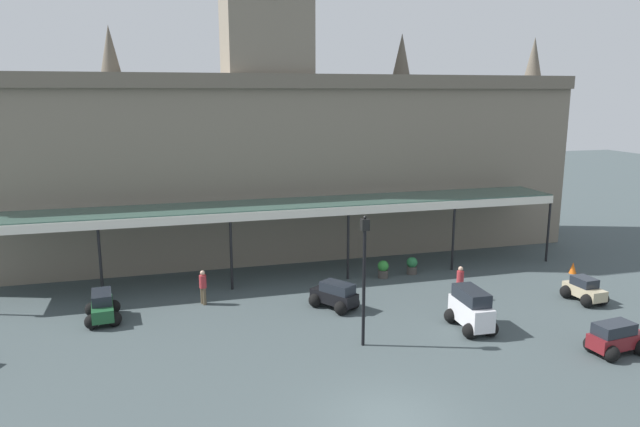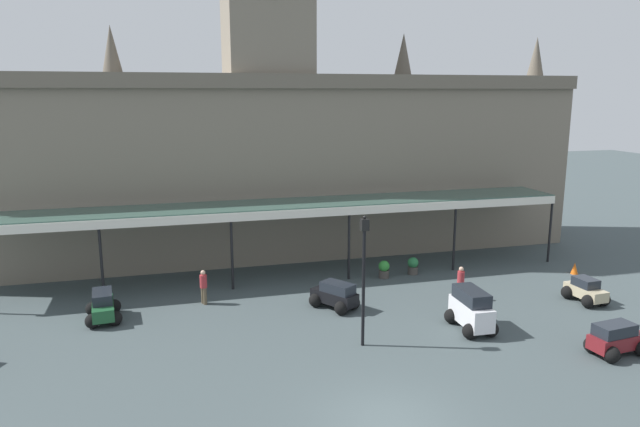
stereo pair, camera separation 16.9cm
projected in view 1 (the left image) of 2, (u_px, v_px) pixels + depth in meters
ground_plane at (391, 422)px, 17.80m from camera, size 140.00×140.00×0.00m
station_building at (267, 151)px, 35.29m from camera, size 38.47×5.75×20.27m
entrance_canopy at (286, 206)px, 31.02m from camera, size 31.31×3.26×4.08m
car_beige_sedan at (584, 291)px, 27.98m from camera, size 1.60×2.10×1.19m
car_white_van at (471, 311)px, 24.63m from camera, size 1.65×2.43×1.77m
car_maroon_estate at (616, 340)px, 22.37m from camera, size 2.34×1.71×1.27m
car_green_estate at (103, 308)px, 25.61m from camera, size 1.68×2.32×1.27m
car_black_estate at (335, 297)px, 27.08m from camera, size 2.25×2.43×1.27m
pedestrian_near_entrance at (203, 286)px, 27.52m from camera, size 0.34×0.37×1.67m
pedestrian_beside_cars at (460, 282)px, 28.16m from camera, size 0.37×0.34×1.67m
victorian_lamppost at (364, 267)px, 22.55m from camera, size 0.30×0.30×5.29m
traffic_cone at (573, 268)px, 32.37m from camera, size 0.40×0.40×0.63m
planter_near_kerb at (412, 265)px, 32.24m from camera, size 0.60×0.60×0.96m
planter_forecourt_centre at (383, 269)px, 31.57m from camera, size 0.60×0.60×0.96m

